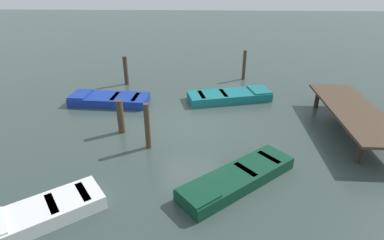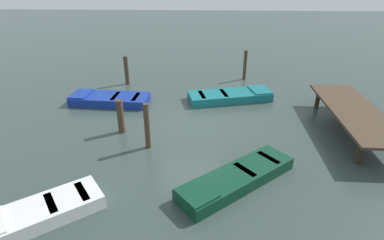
% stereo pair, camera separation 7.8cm
% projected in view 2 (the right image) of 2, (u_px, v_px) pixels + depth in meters
% --- Properties ---
extents(ground_plane, '(80.00, 80.00, 0.00)m').
position_uv_depth(ground_plane, '(192.00, 128.00, 12.74)').
color(ground_plane, '#33423D').
extents(dock_segment, '(5.85, 2.02, 0.95)m').
position_uv_depth(dock_segment, '(355.00, 112.00, 12.09)').
color(dock_segment, '#423323').
rests_on(dock_segment, ground_plane).
extents(rowboat_teal, '(2.30, 4.26, 0.46)m').
position_uv_depth(rowboat_teal, '(230.00, 96.00, 15.34)').
color(rowboat_teal, '#14666B').
rests_on(rowboat_teal, ground_plane).
extents(rowboat_blue, '(1.66, 3.78, 0.46)m').
position_uv_depth(rowboat_blue, '(109.00, 99.00, 14.97)').
color(rowboat_blue, navy).
rests_on(rowboat_blue, ground_plane).
extents(rowboat_dark_green, '(3.41, 3.79, 0.46)m').
position_uv_depth(rowboat_dark_green, '(236.00, 178.00, 9.30)').
color(rowboat_dark_green, '#0C3823').
rests_on(rowboat_dark_green, ground_plane).
extents(rowboat_white, '(2.73, 3.09, 0.46)m').
position_uv_depth(rowboat_white, '(42.00, 212.00, 8.02)').
color(rowboat_white, silver).
rests_on(rowboat_white, ground_plane).
extents(mooring_piling_mid_left, '(0.20, 0.20, 1.74)m').
position_uv_depth(mooring_piling_mid_left, '(147.00, 126.00, 10.96)').
color(mooring_piling_mid_left, '#423323').
rests_on(mooring_piling_mid_left, ground_plane).
extents(mooring_piling_near_left, '(0.27, 0.27, 1.37)m').
position_uv_depth(mooring_piling_near_left, '(121.00, 116.00, 12.11)').
color(mooring_piling_near_left, '#423323').
rests_on(mooring_piling_near_left, ground_plane).
extents(mooring_piling_far_right, '(0.19, 0.19, 1.73)m').
position_uv_depth(mooring_piling_far_right, '(245.00, 65.00, 17.93)').
color(mooring_piling_far_right, '#423323').
rests_on(mooring_piling_far_right, ground_plane).
extents(mooring_piling_center, '(0.24, 0.24, 1.60)m').
position_uv_depth(mooring_piling_center, '(127.00, 70.00, 17.21)').
color(mooring_piling_center, '#423323').
rests_on(mooring_piling_center, ground_plane).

